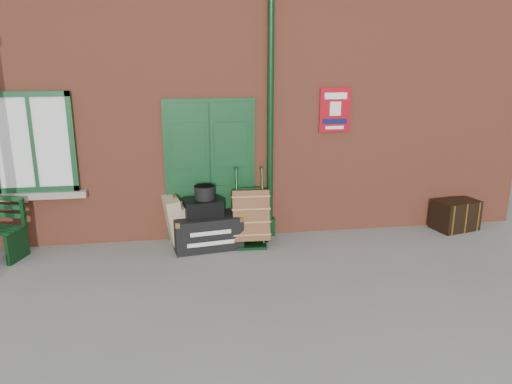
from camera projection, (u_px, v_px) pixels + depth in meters
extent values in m
plane|color=gray|center=(241.00, 275.00, 6.83)|extent=(80.00, 80.00, 0.00)
cube|color=#9E4B33|center=(218.00, 102.00, 9.60)|extent=(10.00, 4.00, 4.00)
cube|color=#103B1B|center=(210.00, 173.00, 7.87)|extent=(1.42, 0.12, 2.32)
cube|color=white|center=(33.00, 143.00, 7.33)|extent=(1.20, 0.08, 1.50)
cylinder|color=black|center=(270.00, 115.00, 7.72)|extent=(0.10, 0.10, 4.00)
cube|color=#A30B16|center=(335.00, 110.00, 7.91)|extent=(0.50, 0.03, 0.70)
cube|color=black|center=(17.00, 245.00, 7.26)|extent=(0.21, 0.45, 0.45)
cube|color=black|center=(207.00, 231.00, 7.73)|extent=(1.11, 0.71, 0.52)
cube|color=black|center=(203.00, 208.00, 7.61)|extent=(0.62, 0.49, 0.26)
cylinder|color=black|center=(205.00, 192.00, 7.58)|extent=(0.35, 0.35, 0.21)
cube|color=tan|center=(175.00, 221.00, 7.78)|extent=(0.41, 0.59, 0.78)
cube|color=tan|center=(186.00, 224.00, 7.82)|extent=(0.47, 0.55, 0.68)
cube|color=black|center=(251.00, 245.00, 7.80)|extent=(0.47, 0.35, 0.05)
cylinder|color=black|center=(237.00, 208.00, 7.78)|extent=(0.05, 0.32, 1.16)
cylinder|color=black|center=(263.00, 207.00, 7.82)|extent=(0.05, 0.32, 1.16)
cylinder|color=black|center=(233.00, 236.00, 7.93)|extent=(0.06, 0.22, 0.22)
cylinder|color=black|center=(266.00, 235.00, 7.98)|extent=(0.06, 0.22, 0.22)
cube|color=brown|center=(250.00, 215.00, 7.82)|extent=(0.59, 0.64, 0.86)
cube|color=black|center=(456.00, 215.00, 8.50)|extent=(0.80, 0.62, 0.51)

